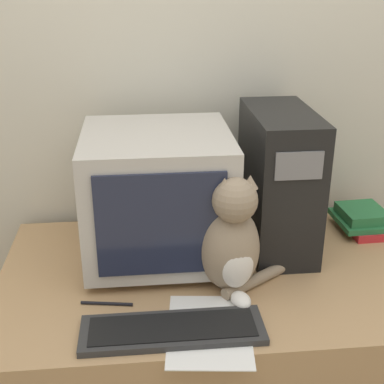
{
  "coord_description": "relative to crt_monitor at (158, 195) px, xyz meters",
  "views": [
    {
      "loc": [
        -0.24,
        -0.99,
        1.61
      ],
      "look_at": [
        -0.09,
        0.4,
        1.01
      ],
      "focal_mm": 50.0,
      "sensor_mm": 36.0,
      "label": 1
    }
  ],
  "objects": [
    {
      "name": "desk",
      "position": [
        0.19,
        -0.11,
        -0.59
      ],
      "size": [
        1.34,
        0.76,
        0.76
      ],
      "color": "tan",
      "rests_on": "ground_plane"
    },
    {
      "name": "keyboard",
      "position": [
        0.02,
        -0.39,
        -0.2
      ],
      "size": [
        0.46,
        0.15,
        0.02
      ],
      "color": "#2D2D2D",
      "rests_on": "desk"
    },
    {
      "name": "crt_monitor",
      "position": [
        0.0,
        0.0,
        0.0
      ],
      "size": [
        0.44,
        0.44,
        0.4
      ],
      "color": "#BCB7AD",
      "rests_on": "desk"
    },
    {
      "name": "wall_back",
      "position": [
        0.19,
        0.34,
        0.29
      ],
      "size": [
        7.0,
        0.05,
        2.5
      ],
      "color": "beige",
      "rests_on": "ground_plane"
    },
    {
      "name": "book_stack",
      "position": [
        0.71,
        0.1,
        -0.17
      ],
      "size": [
        0.17,
        0.2,
        0.08
      ],
      "color": "red",
      "rests_on": "desk"
    },
    {
      "name": "computer_tower",
      "position": [
        0.38,
        0.04,
        0.02
      ],
      "size": [
        0.19,
        0.39,
        0.45
      ],
      "color": "black",
      "rests_on": "desk"
    },
    {
      "name": "paper_sheet",
      "position": [
        0.11,
        -0.39,
        -0.21
      ],
      "size": [
        0.24,
        0.32,
        0.0
      ],
      "color": "white",
      "rests_on": "desk"
    },
    {
      "name": "cat",
      "position": [
        0.19,
        -0.21,
        -0.06
      ],
      "size": [
        0.28,
        0.24,
        0.35
      ],
      "rotation": [
        0.0,
        0.0,
        0.18
      ],
      "color": "gray",
      "rests_on": "desk"
    },
    {
      "name": "pen",
      "position": [
        -0.16,
        -0.26,
        -0.2
      ],
      "size": [
        0.14,
        0.03,
        0.01
      ],
      "color": "black",
      "rests_on": "desk"
    }
  ]
}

